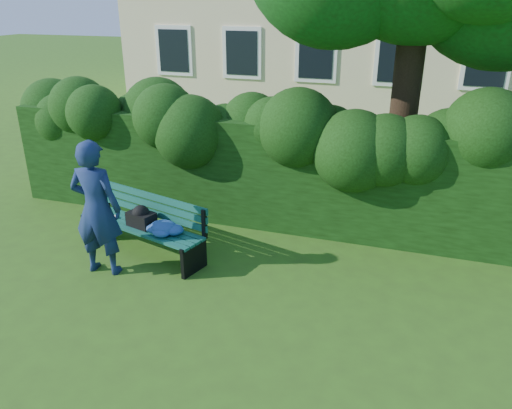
% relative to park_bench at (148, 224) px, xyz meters
% --- Properties ---
extents(ground, '(80.00, 80.00, 0.00)m').
position_rel_park_bench_xyz_m(ground, '(1.63, -0.39, -0.50)').
color(ground, '#325419').
rests_on(ground, ground).
extents(hedge, '(10.00, 1.00, 1.80)m').
position_rel_park_bench_xyz_m(hedge, '(1.63, 1.81, 0.40)').
color(hedge, black).
rests_on(hedge, ground).
extents(park_bench, '(2.23, 1.11, 0.89)m').
position_rel_park_bench_xyz_m(park_bench, '(0.00, 0.00, 0.00)').
color(park_bench, '#0E4A3E').
rests_on(park_bench, ground).
extents(man_reading, '(0.75, 0.53, 1.94)m').
position_rel_park_bench_xyz_m(man_reading, '(-0.38, -0.66, 0.47)').
color(man_reading, navy).
rests_on(man_reading, ground).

